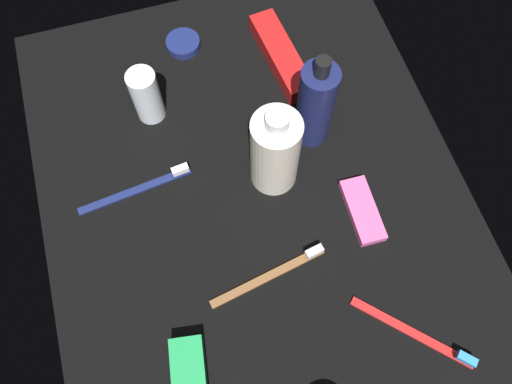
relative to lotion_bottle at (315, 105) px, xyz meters
The scene contains 10 objects.
ground_plane 17.13cm from the lotion_bottle, 53.27° to the right, with size 84.00×64.00×1.20cm, color black.
lotion_bottle is the anchor object (origin of this frame).
bodywash_bottle 9.76cm from the lotion_bottle, 55.32° to the right, with size 7.15×7.15×17.05cm.
deodorant_stick 26.35cm from the lotion_bottle, 114.75° to the right, with size 4.54×4.54×10.01cm, color silver.
toothbrush_red 35.74cm from the lotion_bottle, ahead, with size 13.75×13.40×2.10cm.
toothbrush_brown 25.33cm from the lotion_bottle, 31.36° to the right, with size 4.35×17.93×2.10cm.
toothbrush_navy 29.12cm from the lotion_bottle, 85.94° to the right, with size 3.25×18.02×2.10cm.
toothpaste_box_red 16.06cm from the lotion_bottle, behind, with size 17.60×4.40×3.20cm, color red.
snack_bar_pink 17.29cm from the lotion_bottle, 10.55° to the left, with size 10.40×4.00×1.50cm, color #E55999.
cream_tin_right 28.48cm from the lotion_bottle, 145.51° to the right, with size 5.89×5.89×1.52cm, color navy.
Camera 1 is at (29.04, -8.76, 73.18)cm, focal length 36.37 mm.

